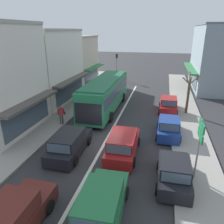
% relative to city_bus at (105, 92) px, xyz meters
% --- Properties ---
extents(ground_plane, '(140.00, 140.00, 0.00)m').
position_rel_city_bus_xyz_m(ground_plane, '(1.77, -7.02, -1.88)').
color(ground_plane, '#2D2D30').
extents(lane_centre_line, '(0.20, 28.00, 0.01)m').
position_rel_city_bus_xyz_m(lane_centre_line, '(1.77, -3.02, -1.88)').
color(lane_centre_line, silver).
rests_on(lane_centre_line, ground).
extents(sidewalk_left, '(5.20, 44.00, 0.14)m').
position_rel_city_bus_xyz_m(sidewalk_left, '(-5.03, -1.02, -1.81)').
color(sidewalk_left, gray).
rests_on(sidewalk_left, ground).
extents(kerb_right, '(2.80, 44.00, 0.12)m').
position_rel_city_bus_xyz_m(kerb_right, '(7.97, -1.02, -1.82)').
color(kerb_right, gray).
rests_on(kerb_right, ground).
extents(shopfront_mid_block, '(8.83, 8.89, 7.94)m').
position_rel_city_bus_xyz_m(shopfront_mid_block, '(-8.41, 1.61, 2.08)').
color(shopfront_mid_block, silver).
rests_on(shopfront_mid_block, ground).
extents(shopfront_far_end, '(8.30, 7.20, 7.04)m').
position_rel_city_bus_xyz_m(shopfront_far_end, '(-8.41, 10.00, 1.64)').
color(shopfront_far_end, beige).
rests_on(shopfront_far_end, ground).
extents(building_right_far, '(8.13, 11.50, 8.63)m').
position_rel_city_bus_xyz_m(building_right_far, '(13.25, 12.45, 2.43)').
color(building_right_far, '#84939E').
rests_on(building_right_far, ground).
extents(city_bus, '(2.78, 10.87, 3.23)m').
position_rel_city_bus_xyz_m(city_bus, '(0.00, 0.00, 0.00)').
color(city_bus, '#237A4C').
rests_on(city_bus, ground).
extents(wagon_queue_gap_filler, '(2.02, 4.54, 1.58)m').
position_rel_city_bus_xyz_m(wagon_queue_gap_filler, '(-0.14, -8.86, -1.14)').
color(wagon_queue_gap_filler, black).
rests_on(wagon_queue_gap_filler, ground).
extents(wagon_adjacent_lane_trail, '(2.03, 4.55, 1.58)m').
position_rel_city_bus_xyz_m(wagon_adjacent_lane_trail, '(3.43, -13.63, -1.14)').
color(wagon_adjacent_lane_trail, '#1E6638').
rests_on(wagon_adjacent_lane_trail, ground).
extents(wagon_queue_far_back, '(1.99, 4.53, 1.58)m').
position_rel_city_bus_xyz_m(wagon_queue_far_back, '(3.36, -8.17, -1.14)').
color(wagon_queue_far_back, maroon).
rests_on(wagon_queue_far_back, ground).
extents(wagon_adjacent_lane_lead, '(1.96, 4.51, 1.58)m').
position_rel_city_bus_xyz_m(wagon_adjacent_lane_lead, '(0.15, -15.26, -1.14)').
color(wagon_adjacent_lane_lead, '#561E19').
rests_on(wagon_adjacent_lane_lead, ground).
extents(parked_hatchback_kerb_front, '(1.84, 3.71, 1.54)m').
position_rel_city_bus_xyz_m(parked_hatchback_kerb_front, '(6.54, -10.44, -1.17)').
color(parked_hatchback_kerb_front, black).
rests_on(parked_hatchback_kerb_front, ground).
extents(parked_hatchback_kerb_second, '(1.85, 3.72, 1.54)m').
position_rel_city_bus_xyz_m(parked_hatchback_kerb_second, '(6.32, -4.67, -1.17)').
color(parked_hatchback_kerb_second, navy).
rests_on(parked_hatchback_kerb_second, ground).
extents(parked_hatchback_kerb_third, '(1.83, 3.70, 1.54)m').
position_rel_city_bus_xyz_m(parked_hatchback_kerb_third, '(6.31, 0.93, -1.17)').
color(parked_hatchback_kerb_third, maroon).
rests_on(parked_hatchback_kerb_third, ground).
extents(traffic_light_downstreet, '(0.33, 0.24, 4.20)m').
position_rel_city_bus_xyz_m(traffic_light_downstreet, '(-2.05, 14.84, 0.97)').
color(traffic_light_downstreet, gray).
rests_on(traffic_light_downstreet, ground).
extents(directional_road_sign, '(0.10, 1.40, 3.60)m').
position_rel_city_bus_xyz_m(directional_road_sign, '(7.68, -9.84, 0.82)').
color(directional_road_sign, gray).
rests_on(directional_road_sign, ground).
extents(street_tree_right, '(1.59, 1.64, 4.07)m').
position_rel_city_bus_xyz_m(street_tree_right, '(8.06, 0.68, 0.03)').
color(street_tree_right, brown).
rests_on(street_tree_right, ground).
extents(pedestrian_with_handbag_near, '(0.60, 0.51, 1.63)m').
position_rel_city_bus_xyz_m(pedestrian_with_handbag_near, '(-2.70, -4.67, -0.81)').
color(pedestrian_with_handbag_near, '#4C4742').
rests_on(pedestrian_with_handbag_near, sidewalk_left).
extents(pedestrian_browsing_midblock, '(0.42, 0.44, 1.63)m').
position_rel_city_bus_xyz_m(pedestrian_browsing_midblock, '(-3.27, 6.75, -0.81)').
color(pedestrian_browsing_midblock, '#4C4742').
rests_on(pedestrian_browsing_midblock, sidewalk_left).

